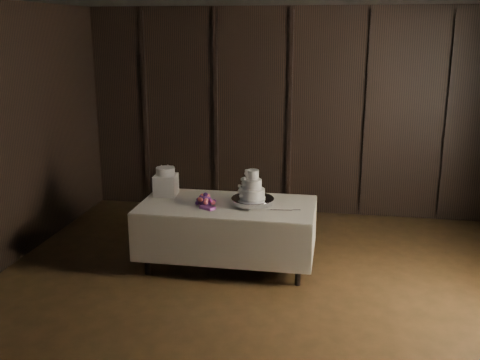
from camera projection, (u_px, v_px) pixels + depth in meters
name	position (u px, v px, depth m)	size (l,w,h in m)	color
room	(251.00, 171.00, 4.85)	(6.08, 7.08, 3.08)	black
display_table	(227.00, 232.00, 6.48)	(2.00, 1.05, 0.76)	beige
cake_stand	(253.00, 202.00, 6.31)	(0.48, 0.48, 0.09)	silver
wedding_cake	(250.00, 187.00, 6.26)	(0.31, 0.27, 0.33)	white
bouquet	(206.00, 200.00, 6.32)	(0.27, 0.37, 0.18)	#E6534F
box_pedestal	(166.00, 185.00, 6.69)	(0.26, 0.26, 0.25)	white
small_cake	(165.00, 171.00, 6.65)	(0.22, 0.22, 0.09)	white
cake_knife	(280.00, 210.00, 6.15)	(0.37, 0.02, 0.01)	silver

